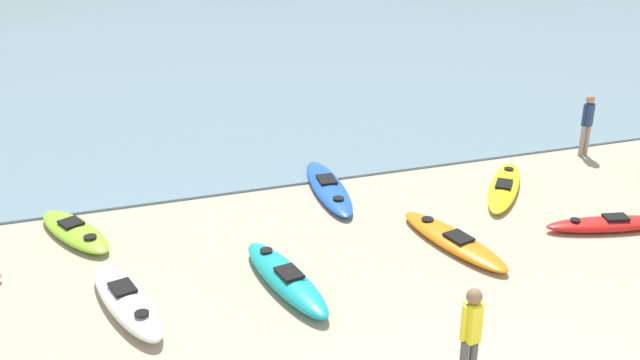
{
  "coord_description": "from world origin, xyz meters",
  "views": [
    {
      "loc": [
        -4.87,
        -6.46,
        7.43
      ],
      "look_at": [
        0.25,
        8.8,
        0.5
      ],
      "focal_mm": 42.0,
      "sensor_mm": 36.0,
      "label": 1
    }
  ],
  "objects": [
    {
      "name": "kayak_on_sand_7",
      "position": [
        4.63,
        7.82,
        0.13
      ],
      "size": [
        2.49,
        2.93,
        0.29
      ],
      "color": "yellow",
      "rests_on": "ground_plane"
    },
    {
      "name": "kayak_on_sand_5",
      "position": [
        -4.52,
        5.43,
        0.18
      ],
      "size": [
        1.43,
        3.04,
        0.41
      ],
      "color": "white",
      "rests_on": "ground_plane"
    },
    {
      "name": "kayak_on_sand_1",
      "position": [
        0.57,
        9.12,
        0.13
      ],
      "size": [
        1.03,
        3.43,
        0.3
      ],
      "color": "blue",
      "rests_on": "ground_plane"
    },
    {
      "name": "person_near_foreground",
      "position": [
        0.17,
        1.57,
        1.0
      ],
      "size": [
        0.35,
        0.27,
        1.75
      ],
      "color": "#4C4C4C",
      "rests_on": "ground_plane"
    },
    {
      "name": "person_near_waterline",
      "position": [
        7.93,
        9.24,
        0.98
      ],
      "size": [
        0.34,
        0.29,
        1.7
      ],
      "color": "gray",
      "rests_on": "ground_plane"
    },
    {
      "name": "kayak_on_sand_8",
      "position": [
        5.69,
        5.32,
        0.14
      ],
      "size": [
        2.88,
        1.18,
        0.32
      ],
      "color": "red",
      "rests_on": "ground_plane"
    },
    {
      "name": "kayak_on_sand_4",
      "position": [
        2.15,
        5.73,
        0.13
      ],
      "size": [
        1.44,
        3.19,
        0.3
      ],
      "color": "orange",
      "rests_on": "ground_plane"
    },
    {
      "name": "kayak_on_sand_6",
      "position": [
        -5.32,
        8.64,
        0.14
      ],
      "size": [
        1.79,
        2.71,
        0.32
      ],
      "color": "#8CCC2D",
      "rests_on": "ground_plane"
    },
    {
      "name": "kayak_on_sand_3",
      "position": [
        -1.61,
        5.29,
        0.18
      ],
      "size": [
        1.24,
        3.18,
        0.4
      ],
      "color": "teal",
      "rests_on": "ground_plane"
    }
  ]
}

